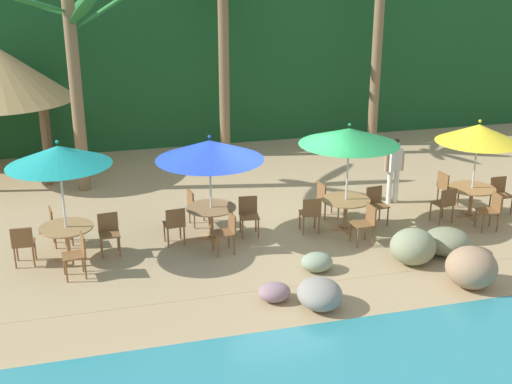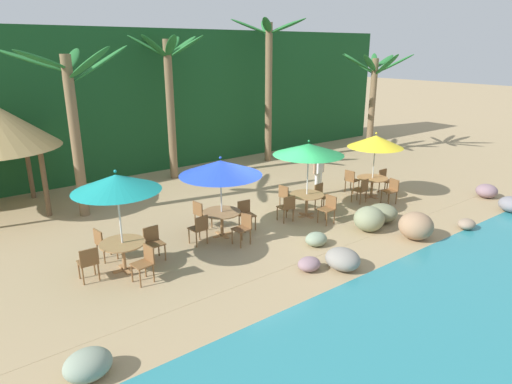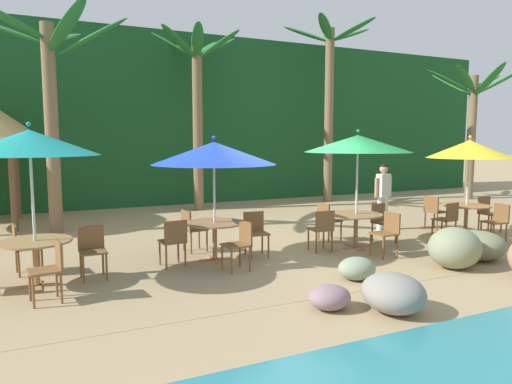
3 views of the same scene
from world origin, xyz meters
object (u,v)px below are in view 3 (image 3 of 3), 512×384
(chair_yellow_seaward, at_px, (487,211))
(chair_yellow_inland, at_px, (434,210))
(chair_blue_seaward, at_px, (255,230))
(palm_tree_third, at_px, (330,86))
(umbrella_green, at_px, (358,144))
(chair_blue_right, at_px, (240,242))
(umbrella_blue, at_px, (214,153))
(chair_teal_inland, at_px, (22,245))
(chair_blue_left, at_px, (174,240))
(waiter_in_white, at_px, (383,192))
(dining_table_green, at_px, (356,219))
(chair_yellow_left, at_px, (448,218))
(umbrella_teal, at_px, (30,143))
(palm_tree_nearest, at_px, (50,85))
(chair_green_seaward, at_px, (381,220))
(palm_tree_second, at_px, (197,89))
(chair_teal_seaward, at_px, (92,248))
(chair_teal_right, at_px, (51,266))
(dining_table_teal, at_px, (35,248))
(chair_blue_inland, at_px, (191,227))
(chair_yellow_right, at_px, (497,220))
(chair_green_inland, at_px, (327,219))
(chair_green_left, at_px, (322,228))
(dining_table_yellow, at_px, (466,210))
(dining_table_blue, at_px, (215,229))
(chair_green_right, at_px, (388,231))
(umbrella_yellow, at_px, (469,149))

(chair_yellow_seaward, bearing_deg, chair_yellow_inland, 144.46)
(chair_blue_seaward, xyz_separation_m, palm_tree_third, (5.92, 6.28, 3.74))
(umbrella_green, bearing_deg, chair_blue_right, -169.61)
(umbrella_blue, relative_size, palm_tree_third, 0.36)
(chair_teal_inland, distance_m, palm_tree_third, 12.20)
(chair_yellow_seaward, height_order, chair_yellow_inland, same)
(chair_blue_left, xyz_separation_m, waiter_in_white, (5.74, 1.19, 0.47))
(dining_table_green, xyz_separation_m, chair_yellow_left, (2.40, -0.25, -0.10))
(umbrella_teal, distance_m, palm_tree_nearest, 4.67)
(chair_green_seaward, xyz_separation_m, palm_tree_second, (-2.16, 6.47, 3.40))
(chair_teal_seaward, bearing_deg, chair_teal_right, -123.96)
(chair_teal_right, bearing_deg, dining_table_teal, 104.01)
(chair_blue_inland, height_order, chair_yellow_right, same)
(chair_teal_right, relative_size, chair_yellow_inland, 1.00)
(umbrella_green, relative_size, chair_yellow_left, 2.89)
(dining_table_teal, distance_m, dining_table_green, 6.15)
(chair_blue_left, relative_size, palm_tree_second, 0.15)
(dining_table_teal, height_order, chair_yellow_inland, chair_yellow_inland)
(umbrella_blue, height_order, chair_green_inland, umbrella_blue)
(chair_teal_inland, bearing_deg, chair_teal_seaward, -33.84)
(chair_teal_right, xyz_separation_m, chair_blue_right, (3.05, 0.33, 0.00))
(dining_table_green, distance_m, palm_tree_third, 8.39)
(chair_green_left, height_order, dining_table_yellow, chair_green_left)
(dining_table_blue, distance_m, palm_tree_second, 7.36)
(umbrella_teal, distance_m, chair_yellow_inland, 9.38)
(umbrella_blue, distance_m, chair_yellow_right, 6.57)
(chair_yellow_inland, relative_size, palm_tree_second, 0.15)
(chair_green_right, xyz_separation_m, chair_yellow_seaward, (3.95, 0.90, 0.00))
(umbrella_teal, xyz_separation_m, chair_yellow_inland, (9.18, 0.82, -1.74))
(chair_teal_right, height_order, umbrella_green, umbrella_green)
(dining_table_teal, height_order, umbrella_blue, umbrella_blue)
(chair_blue_left, bearing_deg, dining_table_yellow, -1.44)
(chair_yellow_left, distance_m, palm_tree_second, 8.55)
(chair_blue_right, bearing_deg, palm_tree_third, 47.16)
(chair_blue_inland, xyz_separation_m, chair_yellow_left, (5.68, -1.38, 0.00))
(umbrella_teal, distance_m, chair_blue_left, 2.84)
(chair_blue_inland, distance_m, chair_yellow_right, 6.80)
(umbrella_yellow, distance_m, palm_tree_third, 6.99)
(chair_green_right, relative_size, chair_yellow_right, 1.00)
(chair_yellow_inland, relative_size, chair_yellow_right, 1.00)
(chair_teal_right, xyz_separation_m, chair_blue_left, (2.04, 1.00, 0.00))
(chair_blue_inland, height_order, dining_table_green, chair_blue_inland)
(chair_teal_seaward, xyz_separation_m, dining_table_yellow, (8.53, -0.13, 0.10))
(chair_green_left, bearing_deg, chair_blue_right, -165.94)
(palm_tree_third, bearing_deg, chair_teal_seaward, -144.21)
(chair_green_inland, height_order, waiter_in_white, waiter_in_white)
(umbrella_teal, relative_size, chair_blue_inland, 2.95)
(umbrella_blue, bearing_deg, chair_teal_right, -157.94)
(dining_table_green, height_order, dining_table_yellow, same)
(umbrella_yellow, bearing_deg, dining_table_yellow, -90.00)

